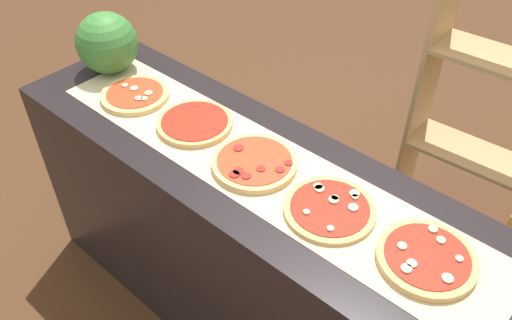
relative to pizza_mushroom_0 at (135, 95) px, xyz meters
name	(u,v)px	position (x,y,z in m)	size (l,w,h in m)	color
ground_plane	(256,319)	(0.61, 0.01, -0.92)	(12.00, 12.00, 0.00)	#4C2D19
counter	(256,253)	(0.61, 0.01, -0.47)	(2.02, 0.56, 0.91)	black
parchment_paper	(256,164)	(0.61, 0.01, -0.01)	(1.70, 0.34, 0.00)	beige
pizza_mushroom_0	(135,95)	(0.00, 0.00, 0.00)	(0.26, 0.26, 0.03)	#DBB26B
pizza_plain_1	(195,123)	(0.30, 0.03, 0.00)	(0.27, 0.27, 0.02)	tan
pizza_pepperoni_2	(254,163)	(0.61, 0.01, 0.00)	(0.28, 0.28, 0.03)	#DBB26B
pizza_mushroom_3	(330,209)	(0.91, 0.00, 0.00)	(0.28, 0.28, 0.02)	tan
pizza_mushroom_4	(427,258)	(1.22, 0.02, 0.00)	(0.27, 0.27, 0.03)	tan
watermelon	(107,43)	(-0.24, 0.07, 0.11)	(0.25, 0.25, 0.25)	#387A33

